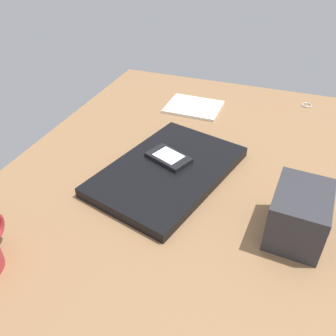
# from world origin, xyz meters

# --- Properties ---
(desk_surface) EXTENTS (1.20, 0.80, 0.03)m
(desk_surface) POSITION_xyz_m (0.00, 0.00, 0.01)
(desk_surface) COLOR olive
(desk_surface) RESTS_ON ground
(laptop_closed) EXTENTS (0.41, 0.32, 0.02)m
(laptop_closed) POSITION_xyz_m (0.01, 0.02, 0.04)
(laptop_closed) COLOR black
(laptop_closed) RESTS_ON desk_surface
(cell_phone_on_laptop) EXTENTS (0.10, 0.12, 0.01)m
(cell_phone_on_laptop) POSITION_xyz_m (0.04, 0.03, 0.06)
(cell_phone_on_laptop) COLOR black
(cell_phone_on_laptop) RESTS_ON laptop_closed
(key_ring) EXTENTS (0.03, 0.03, 0.00)m
(key_ring) POSITION_xyz_m (0.50, -0.27, 0.03)
(key_ring) COLOR silver
(key_ring) RESTS_ON desk_surface
(notepad) EXTENTS (0.14, 0.17, 0.01)m
(notepad) POSITION_xyz_m (0.36, 0.06, 0.03)
(notepad) COLOR white
(notepad) RESTS_ON desk_surface
(desk_organizer) EXTENTS (0.14, 0.11, 0.10)m
(desk_organizer) POSITION_xyz_m (-0.08, -0.27, 0.08)
(desk_organizer) COLOR #2D2D33
(desk_organizer) RESTS_ON desk_surface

